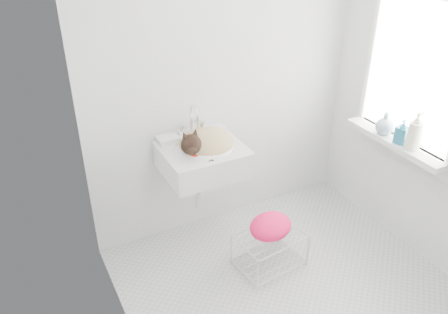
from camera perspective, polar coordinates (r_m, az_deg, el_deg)
name	(u,v)px	position (r m, az deg, el deg)	size (l,w,h in m)	color
floor	(289,287)	(3.44, 8.01, -15.62)	(2.20, 2.00, 0.02)	silver
back_wall	(224,76)	(3.49, 0.04, 9.92)	(2.20, 0.02, 2.50)	silver
right_wall	(438,96)	(3.44, 24.90, 6.85)	(0.02, 2.00, 2.50)	silver
left_wall	(117,175)	(2.28, -13.08, -2.21)	(0.02, 2.00, 2.50)	silver
window_glass	(417,73)	(3.51, 22.63, 9.53)	(0.01, 0.80, 1.00)	white
window_frame	(415,73)	(3.50, 22.47, 9.50)	(0.04, 0.90, 1.10)	white
windowsill	(395,142)	(3.65, 20.30, 1.77)	(0.16, 0.88, 0.04)	white
sink	(202,148)	(3.31, -2.67, 1.18)	(0.58, 0.51, 0.23)	white
faucet	(192,120)	(3.40, -4.02, 4.54)	(0.21, 0.15, 0.21)	silver
cat	(205,143)	(3.28, -2.36, 1.71)	(0.44, 0.36, 0.27)	#CEBA75
wire_rack	(270,249)	(3.49, 5.65, -11.19)	(0.46, 0.32, 0.28)	silver
towel	(270,231)	(3.40, 5.72, -9.02)	(0.34, 0.24, 0.14)	#F20007
bottle_a	(411,149)	(3.55, 22.05, 0.93)	(0.09, 0.09, 0.24)	white
bottle_b	(400,143)	(3.61, 20.84, 1.65)	(0.08, 0.08, 0.19)	#1C6B82
bottle_c	(383,133)	(3.71, 19.00, 2.76)	(0.14, 0.14, 0.17)	#A3BAC4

